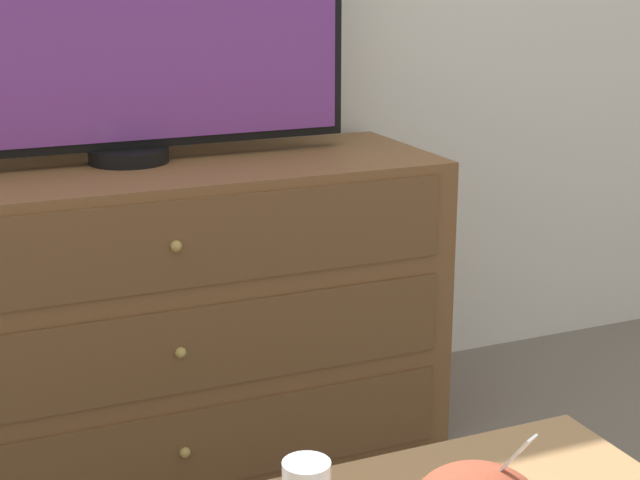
{
  "coord_description": "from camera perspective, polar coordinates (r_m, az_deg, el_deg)",
  "views": [
    {
      "loc": [
        -0.41,
        -2.33,
        1.13
      ],
      "look_at": [
        0.13,
        -1.09,
        0.74
      ],
      "focal_mm": 55.0,
      "sensor_mm": 36.0,
      "label": 1
    }
  ],
  "objects": [
    {
      "name": "tv",
      "position": [
        2.2,
        -11.54,
        13.09
      ],
      "size": [
        1.03,
        0.18,
        0.66
      ],
      "color": "black",
      "rests_on": "dresser"
    },
    {
      "name": "ground_plane",
      "position": [
        2.62,
        -12.27,
        -9.85
      ],
      "size": [
        12.0,
        12.0,
        0.0
      ],
      "primitive_type": "plane",
      "color": "#70665B"
    },
    {
      "name": "dresser",
      "position": [
        2.27,
        -9.69,
        -4.41
      ],
      "size": [
        1.32,
        0.47,
        0.69
      ],
      "color": "brown",
      "rests_on": "ground_plane"
    }
  ]
}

